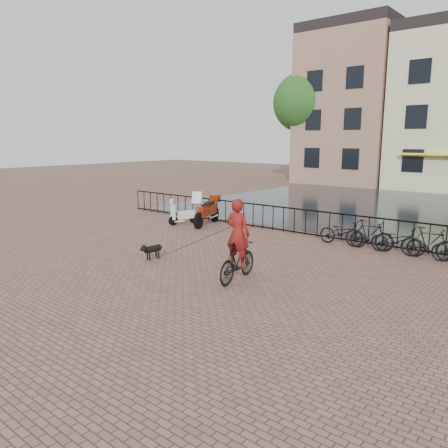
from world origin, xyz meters
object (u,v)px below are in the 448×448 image
Objects in this scene: dog at (153,251)px; motorcycle at (207,207)px; scooter at (184,211)px; cyclist at (238,245)px.

dog is 0.34× the size of motorcycle.
dog is 5.71m from motorcycle.
dog is at bearing -35.21° from scooter.
dog is at bearing -7.84° from cyclist.
motorcycle is (-2.34, 5.18, 0.54)m from dog.
motorcycle reaches higher than dog.
dog is (-3.32, -0.01, -0.71)m from cyclist.
scooter is (-3.26, 4.69, 0.34)m from dog.
dog is at bearing -83.01° from motorcycle.
cyclist is 1.11× the size of motorcycle.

